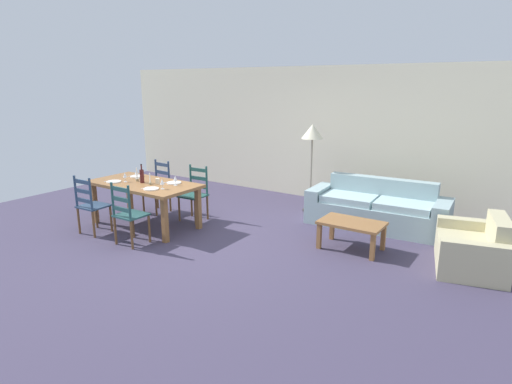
{
  "coord_description": "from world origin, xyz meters",
  "views": [
    {
      "loc": [
        4.15,
        -4.7,
        2.35
      ],
      "look_at": [
        0.66,
        0.51,
        0.75
      ],
      "focal_mm": 29.82,
      "sensor_mm": 36.0,
      "label": 1
    }
  ],
  "objects_px": {
    "dining_chair_near_right": "(128,214)",
    "wine_glass_far_left": "(137,173)",
    "wine_glass_near_left": "(125,175)",
    "dining_chair_far_left": "(158,187)",
    "dining_chair_near_left": "(91,205)",
    "couch": "(377,210)",
    "coffee_table": "(352,226)",
    "wine_bottle": "(142,176)",
    "dining_chair_far_right": "(195,193)",
    "dining_table": "(144,188)",
    "standing_lamp": "(312,137)",
    "wine_glass_far_right": "(175,179)",
    "armchair_upholstered": "(476,250)",
    "wine_glass_near_right": "(162,182)",
    "coffee_cup_primary": "(158,181)"
  },
  "relations": [
    {
      "from": "dining_table",
      "to": "coffee_cup_primary",
      "type": "bearing_deg",
      "value": 16.78
    },
    {
      "from": "dining_chair_near_left",
      "to": "wine_glass_far_left",
      "type": "distance_m",
      "value": 0.98
    },
    {
      "from": "dining_chair_far_right",
      "to": "couch",
      "type": "relative_size",
      "value": 0.41
    },
    {
      "from": "wine_bottle",
      "to": "wine_glass_near_right",
      "type": "height_order",
      "value": "wine_bottle"
    },
    {
      "from": "dining_chair_near_right",
      "to": "wine_glass_far_left",
      "type": "relative_size",
      "value": 5.96
    },
    {
      "from": "coffee_table",
      "to": "armchair_upholstered",
      "type": "bearing_deg",
      "value": 9.42
    },
    {
      "from": "wine_glass_near_left",
      "to": "standing_lamp",
      "type": "bearing_deg",
      "value": 47.63
    },
    {
      "from": "dining_chair_near_right",
      "to": "wine_bottle",
      "type": "distance_m",
      "value": 0.97
    },
    {
      "from": "wine_glass_far_left",
      "to": "standing_lamp",
      "type": "relative_size",
      "value": 0.1
    },
    {
      "from": "dining_table",
      "to": "coffee_cup_primary",
      "type": "distance_m",
      "value": 0.29
    },
    {
      "from": "dining_chair_near_left",
      "to": "dining_chair_far_left",
      "type": "bearing_deg",
      "value": 91.28
    },
    {
      "from": "dining_table",
      "to": "dining_chair_near_left",
      "type": "relative_size",
      "value": 1.98
    },
    {
      "from": "dining_chair_far_right",
      "to": "wine_glass_near_right",
      "type": "bearing_deg",
      "value": -82.7
    },
    {
      "from": "dining_chair_near_left",
      "to": "standing_lamp",
      "type": "distance_m",
      "value": 3.98
    },
    {
      "from": "dining_table",
      "to": "standing_lamp",
      "type": "height_order",
      "value": "standing_lamp"
    },
    {
      "from": "dining_table",
      "to": "dining_chair_near_right",
      "type": "distance_m",
      "value": 0.9
    },
    {
      "from": "coffee_cup_primary",
      "to": "coffee_table",
      "type": "height_order",
      "value": "coffee_cup_primary"
    },
    {
      "from": "dining_chair_near_left",
      "to": "wine_bottle",
      "type": "height_order",
      "value": "wine_bottle"
    },
    {
      "from": "dining_chair_far_right",
      "to": "couch",
      "type": "bearing_deg",
      "value": 26.78
    },
    {
      "from": "wine_glass_far_left",
      "to": "standing_lamp",
      "type": "xyz_separation_m",
      "value": [
        2.26,
        2.18,
        0.55
      ]
    },
    {
      "from": "armchair_upholstered",
      "to": "dining_chair_far_right",
      "type": "bearing_deg",
      "value": -173.98
    },
    {
      "from": "wine_glass_near_right",
      "to": "wine_glass_near_left",
      "type": "bearing_deg",
      "value": 179.37
    },
    {
      "from": "armchair_upholstered",
      "to": "coffee_table",
      "type": "bearing_deg",
      "value": -170.58
    },
    {
      "from": "dining_chair_near_right",
      "to": "wine_glass_far_right",
      "type": "relative_size",
      "value": 5.96
    },
    {
      "from": "dining_chair_near_left",
      "to": "dining_chair_far_right",
      "type": "relative_size",
      "value": 1.0
    },
    {
      "from": "dining_chair_near_right",
      "to": "wine_glass_near_left",
      "type": "bearing_deg",
      "value": 141.68
    },
    {
      "from": "wine_glass_near_right",
      "to": "coffee_cup_primary",
      "type": "relative_size",
      "value": 1.79
    },
    {
      "from": "wine_glass_far_left",
      "to": "coffee_table",
      "type": "relative_size",
      "value": 0.18
    },
    {
      "from": "dining_chair_far_left",
      "to": "wine_glass_far_left",
      "type": "bearing_deg",
      "value": -78.66
    },
    {
      "from": "wine_glass_near_left",
      "to": "wine_glass_near_right",
      "type": "distance_m",
      "value": 0.89
    },
    {
      "from": "couch",
      "to": "wine_bottle",
      "type": "bearing_deg",
      "value": -146.93
    },
    {
      "from": "wine_glass_far_right",
      "to": "couch",
      "type": "distance_m",
      "value": 3.4
    },
    {
      "from": "dining_chair_near_right",
      "to": "wine_glass_near_right",
      "type": "relative_size",
      "value": 5.96
    },
    {
      "from": "dining_chair_near_left",
      "to": "dining_chair_far_left",
      "type": "xyz_separation_m",
      "value": [
        -0.03,
        1.48,
        0.0
      ]
    },
    {
      "from": "wine_glass_far_left",
      "to": "dining_chair_near_right",
      "type": "bearing_deg",
      "value": -47.93
    },
    {
      "from": "dining_chair_near_right",
      "to": "armchair_upholstered",
      "type": "relative_size",
      "value": 0.73
    },
    {
      "from": "dining_table",
      "to": "wine_bottle",
      "type": "xyz_separation_m",
      "value": [
        -0.02,
        -0.01,
        0.2
      ]
    },
    {
      "from": "wine_glass_near_right",
      "to": "dining_chair_near_left",
      "type": "bearing_deg",
      "value": -148.21
    },
    {
      "from": "couch",
      "to": "armchair_upholstered",
      "type": "height_order",
      "value": "couch"
    },
    {
      "from": "coffee_table",
      "to": "dining_table",
      "type": "bearing_deg",
      "value": -164.34
    },
    {
      "from": "dining_chair_far_right",
      "to": "wine_bottle",
      "type": "height_order",
      "value": "wine_bottle"
    },
    {
      "from": "wine_glass_far_left",
      "to": "couch",
      "type": "relative_size",
      "value": 0.07
    },
    {
      "from": "standing_lamp",
      "to": "dining_table",
      "type": "bearing_deg",
      "value": -129.76
    },
    {
      "from": "armchair_upholstered",
      "to": "dining_chair_far_left",
      "type": "bearing_deg",
      "value": -175.04
    },
    {
      "from": "dining_chair_far_left",
      "to": "armchair_upholstered",
      "type": "bearing_deg",
      "value": 4.96
    },
    {
      "from": "wine_glass_near_left",
      "to": "dining_chair_far_left",
      "type": "bearing_deg",
      "value": 99.25
    },
    {
      "from": "dining_chair_far_right",
      "to": "wine_bottle",
      "type": "distance_m",
      "value": 0.97
    },
    {
      "from": "armchair_upholstered",
      "to": "couch",
      "type": "bearing_deg",
      "value": 149.61
    },
    {
      "from": "dining_chair_near_right",
      "to": "wine_glass_far_left",
      "type": "xyz_separation_m",
      "value": [
        -0.8,
        0.88,
        0.38
      ]
    },
    {
      "from": "couch",
      "to": "wine_glass_near_left",
      "type": "bearing_deg",
      "value": -147.66
    }
  ]
}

